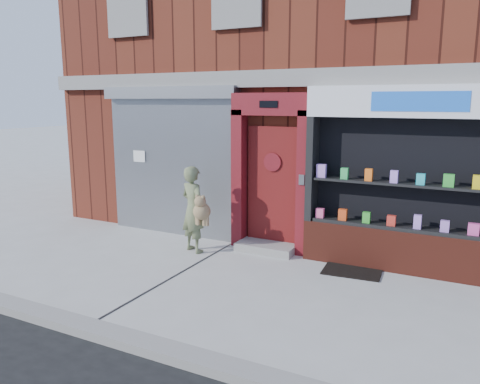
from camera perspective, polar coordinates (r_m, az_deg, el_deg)
The scene contains 8 objects.
ground at distance 7.06m, azimuth 3.25°, elevation -11.94°, with size 80.00×80.00×0.00m, color #9E9E99.
curb at distance 5.34m, azimuth -6.65°, elevation -19.34°, with size 60.00×0.30×0.12m, color gray.
building at distance 12.30m, azimuth 15.30°, elevation 16.47°, with size 12.00×8.16×8.00m.
shutter_bay at distance 9.73m, azimuth -8.34°, elevation 4.81°, with size 3.10×0.30×3.04m.
red_door_bay at distance 8.61m, azimuth 3.79°, elevation 2.34°, with size 1.52×0.58×2.90m.
pharmacy_bay at distance 7.94m, azimuth 20.42°, elevation 0.31°, with size 3.50×0.41×3.00m.
woman at distance 8.60m, azimuth -5.60°, elevation -2.11°, with size 0.75×0.56×1.60m.
doormat at distance 8.00m, azimuth 13.51°, elevation -9.34°, with size 0.92×0.65×0.02m, color black.
Camera 1 is at (2.60, -5.96, 2.76)m, focal length 35.00 mm.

